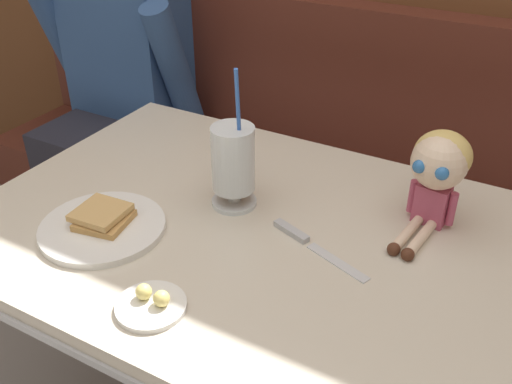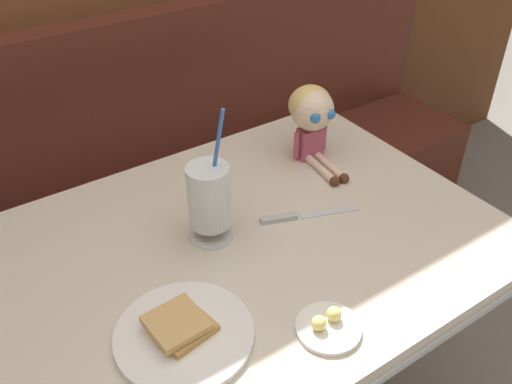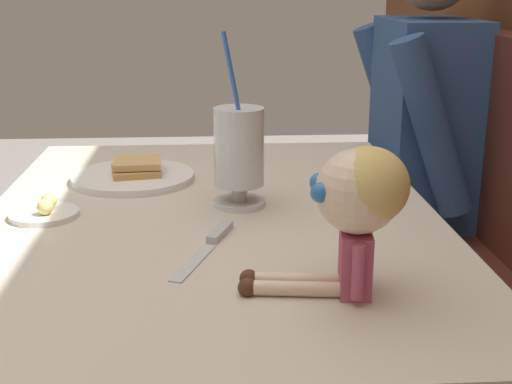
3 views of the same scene
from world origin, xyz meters
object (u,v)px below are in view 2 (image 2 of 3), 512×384
Objects in this scene: butter_saucer at (328,326)px; seated_doll at (312,113)px; toast_plate at (183,333)px; milkshake_glass at (209,199)px; butter_knife at (293,216)px.

seated_doll is at bearing 54.74° from butter_saucer.
toast_plate is at bearing -148.30° from seated_doll.
butter_saucer is 0.54× the size of seated_doll.
milkshake_glass is 0.41m from seated_doll.
toast_plate reaches higher than butter_knife.
milkshake_glass is 0.22m from butter_knife.
toast_plate reaches higher than butter_saucer.
milkshake_glass is 2.62× the size of butter_saucer.
milkshake_glass is 1.40× the size of seated_doll.
milkshake_glass reaches higher than butter_saucer.
milkshake_glass is 1.38× the size of butter_knife.
toast_plate is at bearing -156.23° from butter_knife.
milkshake_glass is at bearing 97.31° from butter_saucer.
milkshake_glass reaches higher than toast_plate.
seated_doll is (0.19, 0.19, 0.12)m from butter_knife.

